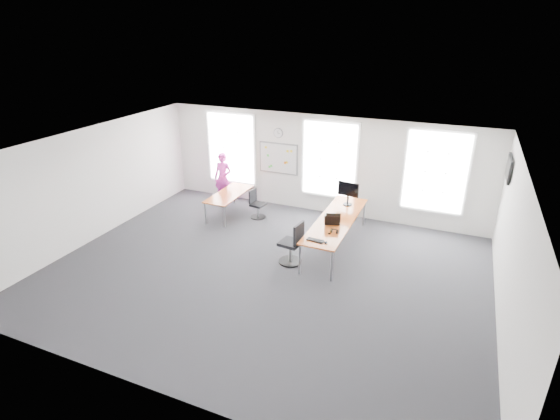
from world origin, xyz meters
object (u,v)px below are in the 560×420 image
at_px(keyboard, 315,240).
at_px(monitor, 348,191).
at_px(person, 223,178).
at_px(headphones, 334,231).
at_px(desk_left, 229,195).
at_px(chair_left, 257,205).
at_px(desk_right, 336,221).
at_px(chair_right, 293,245).

distance_m(keyboard, monitor, 2.43).
xyz_separation_m(person, headphones, (4.45, -2.47, 0.04)).
bearing_deg(desk_left, chair_left, 8.84).
relative_size(desk_right, chair_left, 3.88).
relative_size(chair_right, chair_left, 1.27).
xyz_separation_m(chair_left, person, (-1.54, 0.71, 0.44)).
xyz_separation_m(chair_right, keyboard, (0.62, -0.18, 0.34)).
distance_m(chair_left, monitor, 2.88).
bearing_deg(chair_right, person, -121.44).
height_order(chair_right, chair_left, chair_right).
distance_m(desk_right, keyboard, 1.36).
height_order(desk_right, person, person).
bearing_deg(person, chair_left, -27.15).
relative_size(desk_right, monitor, 5.03).
xyz_separation_m(chair_right, chair_left, (-2.01, 2.13, -0.10)).
height_order(desk_right, desk_left, desk_right).
xyz_separation_m(desk_right, person, (-4.28, 1.67, 0.06)).
relative_size(desk_right, keyboard, 8.09).
bearing_deg(chair_right, monitor, 168.78).
bearing_deg(chair_right, chair_left, -129.41).
bearing_deg(desk_right, keyboard, -94.40).
relative_size(desk_left, person, 1.15).
xyz_separation_m(desk_left, chair_right, (2.86, -2.00, -0.15)).
height_order(desk_right, chair_left, chair_left).
xyz_separation_m(chair_right, headphones, (0.91, 0.38, 0.38)).
height_order(keyboard, monitor, monitor).
relative_size(headphones, monitor, 0.28).
xyz_separation_m(headphones, monitor, (-0.16, 1.84, 0.35)).
bearing_deg(chair_right, headphones, 119.81).
xyz_separation_m(keyboard, monitor, (0.12, 2.39, 0.39)).
xyz_separation_m(desk_left, monitor, (3.60, 0.21, 0.58)).
height_order(person, monitor, person).
bearing_deg(desk_right, chair_left, 160.70).
distance_m(desk_left, chair_left, 0.90).
relative_size(person, keyboard, 3.98).
bearing_deg(chair_right, desk_left, -117.68).
distance_m(chair_right, headphones, 1.05).
bearing_deg(person, keyboard, -38.23).
xyz_separation_m(chair_left, monitor, (2.75, 0.08, 0.83)).
bearing_deg(desk_right, person, 158.65).
bearing_deg(headphones, desk_left, 168.68).
xyz_separation_m(person, monitor, (4.29, -0.63, 0.39)).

